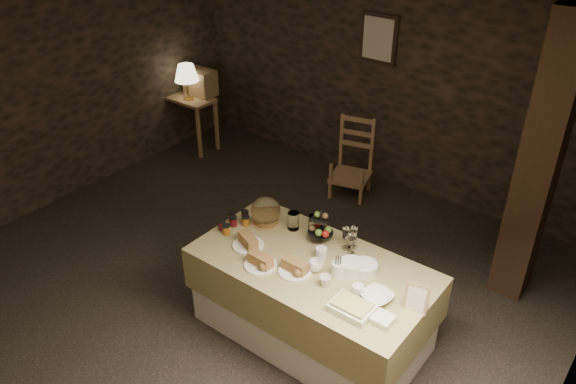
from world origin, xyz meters
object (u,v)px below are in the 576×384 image
Objects in this scene: chair at (354,161)px; timber_column at (539,165)px; console_table at (190,106)px; wine_rack at (200,82)px; fruit_stand at (321,229)px; table_lamp at (186,73)px; buffet_table at (312,294)px.

timber_column reaches higher than chair.
wine_rack reaches higher than console_table.
timber_column is at bearing -30.58° from chair.
fruit_stand is at bearing -81.12° from chair.
table_lamp is 1.55× the size of fruit_stand.
timber_column is at bearing -2.83° from table_lamp.
buffet_table is at bearing -29.01° from table_lamp.
chair reaches higher than console_table.
timber_column is at bearing -5.76° from wine_rack.
timber_column reaches higher than wine_rack.
timber_column is 1.89m from fruit_stand.
console_table is at bearing -105.52° from wine_rack.
table_lamp reaches higher than chair.
wine_rack is 2.42m from chair.
chair is 2.35m from timber_column.
timber_column reaches higher than buffet_table.
chair is at bearing 113.82° from buffet_table.
buffet_table is 2.59× the size of console_table.
wine_rack is (0.00, 0.23, -0.19)m from table_lamp.
wine_rack reaches higher than chair.
console_table is 3.66m from fruit_stand.
fruit_stand is at bearing 113.82° from buffet_table.
console_table is 0.28× the size of timber_column.
wine_rack is 1.38× the size of fruit_stand.
fruit_stand is at bearing -26.43° from console_table.
timber_column is (2.10, -0.59, 0.89)m from chair.
timber_column reaches higher than console_table.
timber_column is at bearing 47.56° from fruit_stand.
table_lamp is at bearing 150.99° from buffet_table.
buffet_table is 6.25× the size of fruit_stand.
wine_rack reaches higher than fruit_stand.
timber_column is at bearing -3.43° from console_table.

